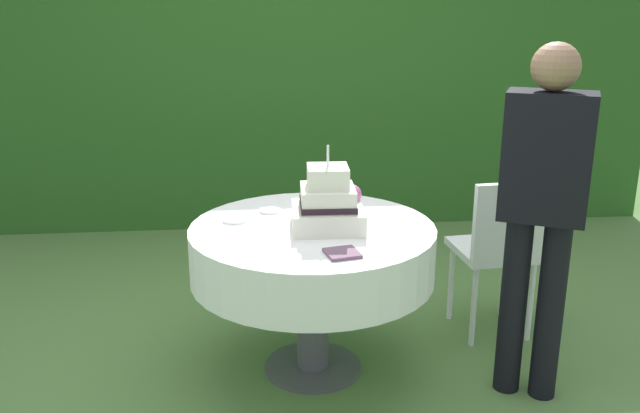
{
  "coord_description": "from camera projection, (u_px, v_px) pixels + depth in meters",
  "views": [
    {
      "loc": [
        -0.24,
        -2.98,
        1.77
      ],
      "look_at": [
        0.04,
        -0.01,
        0.85
      ],
      "focal_mm": 38.13,
      "sensor_mm": 36.0,
      "label": 1
    }
  ],
  "objects": [
    {
      "name": "ground_plane",
      "position": [
        313.0,
        368.0,
        3.38
      ],
      "size": [
        20.0,
        20.0,
        0.0
      ],
      "primitive_type": "plane",
      "color": "#547A3D"
    },
    {
      "name": "foliage_hedge",
      "position": [
        287.0,
        63.0,
        5.36
      ],
      "size": [
        5.78,
        0.56,
        2.53
      ],
      "primitive_type": "cube",
      "color": "#28561E",
      "rests_on": "ground_plane"
    },
    {
      "name": "cake_table",
      "position": [
        312.0,
        253.0,
        3.2
      ],
      "size": [
        1.15,
        1.15,
        0.75
      ],
      "color": "#4C4C51",
      "rests_on": "ground_plane"
    },
    {
      "name": "wedding_cake",
      "position": [
        329.0,
        204.0,
        3.13
      ],
      "size": [
        0.34,
        0.34,
        0.39
      ],
      "color": "silver",
      "rests_on": "cake_table"
    },
    {
      "name": "serving_plate_near",
      "position": [
        235.0,
        220.0,
        3.24
      ],
      "size": [
        0.12,
        0.12,
        0.01
      ],
      "primitive_type": "cylinder",
      "color": "white",
      "rests_on": "cake_table"
    },
    {
      "name": "serving_plate_far",
      "position": [
        269.0,
        211.0,
        3.38
      ],
      "size": [
        0.11,
        0.11,
        0.01
      ],
      "primitive_type": "cylinder",
      "color": "white",
      "rests_on": "cake_table"
    },
    {
      "name": "napkin_stack",
      "position": [
        342.0,
        253.0,
        2.82
      ],
      "size": [
        0.16,
        0.16,
        0.01
      ],
      "primitive_type": "cube",
      "rotation": [
        0.0,
        0.0,
        0.22
      ],
      "color": "#6B4C60",
      "rests_on": "cake_table"
    },
    {
      "name": "garden_chair",
      "position": [
        500.0,
        243.0,
        3.55
      ],
      "size": [
        0.44,
        0.44,
        0.89
      ],
      "color": "white",
      "rests_on": "ground_plane"
    },
    {
      "name": "standing_person",
      "position": [
        542.0,
        202.0,
        2.92
      ],
      "size": [
        0.41,
        0.34,
        1.6
      ],
      "color": "black",
      "rests_on": "ground_plane"
    }
  ]
}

